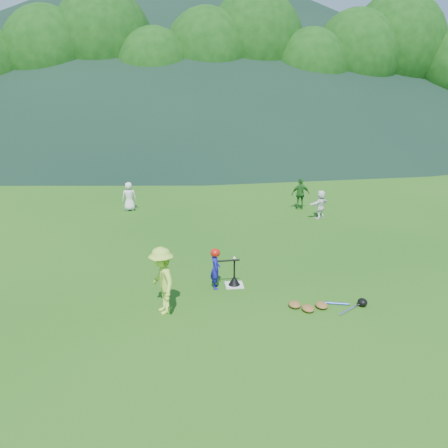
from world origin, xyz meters
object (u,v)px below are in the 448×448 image
object	(u,v)px
home_plate	(234,285)
batting_tee	(234,281)
fielder_a	(129,196)
fielder_d	(321,204)
adult_coach	(162,281)
equipment_pile	(322,305)
fielder_c	(300,194)
batter_child	(215,269)

from	to	relation	value
home_plate	batting_tee	size ratio (longest dim) A/B	0.66
fielder_a	fielder_d	world-z (taller)	fielder_a
home_plate	fielder_a	size ratio (longest dim) A/B	0.37
adult_coach	equipment_pile	size ratio (longest dim) A/B	0.84
fielder_a	batting_tee	world-z (taller)	fielder_a
adult_coach	fielder_c	world-z (taller)	adult_coach
adult_coach	fielder_c	size ratio (longest dim) A/B	1.15
fielder_a	fielder_c	size ratio (longest dim) A/B	0.91
home_plate	batter_child	distance (m)	0.70
batting_tee	equipment_pile	distance (m)	2.32
fielder_c	batting_tee	bearing A→B (deg)	61.49
adult_coach	home_plate	bearing A→B (deg)	106.23
batter_child	fielder_d	bearing A→B (deg)	-36.08
fielder_c	home_plate	bearing A→B (deg)	61.49
home_plate	fielder_c	world-z (taller)	fielder_c
fielder_c	fielder_d	bearing A→B (deg)	103.20
fielder_a	home_plate	bearing A→B (deg)	107.13
batter_child	equipment_pile	world-z (taller)	batter_child
home_plate	fielder_d	size ratio (longest dim) A/B	0.40
equipment_pile	fielder_d	bearing A→B (deg)	72.48
batter_child	batting_tee	bearing A→B (deg)	-78.10
home_plate	batting_tee	distance (m)	0.12
batter_child	adult_coach	size ratio (longest dim) A/B	0.67
fielder_a	fielder_d	bearing A→B (deg)	159.18
adult_coach	fielder_a	size ratio (longest dim) A/B	1.26
fielder_d	batting_tee	world-z (taller)	fielder_d
adult_coach	batting_tee	distance (m)	2.24
home_plate	adult_coach	world-z (taller)	adult_coach
equipment_pile	home_plate	bearing A→B (deg)	141.85
adult_coach	fielder_d	world-z (taller)	adult_coach
fielder_c	fielder_d	world-z (taller)	fielder_c
home_plate	fielder_c	size ratio (longest dim) A/B	0.34
fielder_c	batting_tee	size ratio (longest dim) A/B	1.94
adult_coach	fielder_d	distance (m)	9.37
batter_child	equipment_pile	bearing A→B (deg)	-118.83
fielder_d	equipment_pile	bearing A→B (deg)	36.51
batter_child	home_plate	bearing A→B (deg)	-78.10
batter_child	fielder_c	bearing A→B (deg)	-28.05
batter_child	fielder_d	size ratio (longest dim) A/B	0.91
equipment_pile	fielder_a	bearing A→B (deg)	118.99
batter_child	fielder_d	distance (m)	7.68
adult_coach	fielder_d	xyz separation A→B (m)	(5.93, 7.26, -0.20)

